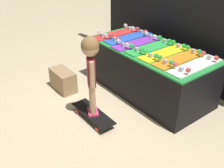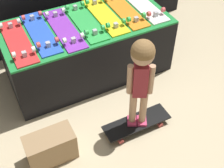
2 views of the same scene
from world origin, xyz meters
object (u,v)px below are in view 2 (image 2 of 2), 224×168
Objects in this scene: child at (141,70)px; skateboard_purple_on_rack at (64,28)px; skateboard_yellow_on_rack at (105,15)px; skateboard_orange_on_rack at (124,10)px; skateboard_red_on_rack at (18,41)px; skateboard_blue_on_rack at (40,32)px; skateboard_white_on_rack at (143,5)px; storage_box at (51,147)px; skateboard_green_on_rack at (85,21)px; skateboard_on_floor at (137,123)px.

skateboard_purple_on_rack is at bearing 135.20° from child.
skateboard_yellow_on_rack is 0.24m from skateboard_orange_on_rack.
skateboard_purple_on_rack is (0.47, -0.00, 0.00)m from skateboard_red_on_rack.
skateboard_orange_on_rack is at bearing -0.12° from skateboard_blue_on_rack.
skateboard_red_on_rack is at bearing -178.66° from skateboard_white_on_rack.
storage_box is at bearing -136.34° from skateboard_yellow_on_rack.
skateboard_green_on_rack is at bearing -178.44° from skateboard_orange_on_rack.
skateboard_blue_on_rack and skateboard_yellow_on_rack have the same top height.
skateboard_yellow_on_rack reaches higher than storage_box.
child reaches higher than skateboard_red_on_rack.
child is at bearing -61.50° from skateboard_blue_on_rack.
skateboard_blue_on_rack is 1.31m from skateboard_on_floor.
skateboard_yellow_on_rack is at bearing 2.17° from skateboard_red_on_rack.
skateboard_yellow_on_rack is at bearing 4.92° from skateboard_purple_on_rack.
skateboard_white_on_rack is (0.24, -0.00, 0.00)m from skateboard_orange_on_rack.
child is at bearing -121.96° from skateboard_white_on_rack.
skateboard_white_on_rack is 1.80× the size of storage_box.
skateboard_white_on_rack is 1.19m from child.
skateboard_blue_on_rack is 1.18m from skateboard_white_on_rack.
skateboard_green_on_rack and skateboard_white_on_rack have the same top height.
skateboard_white_on_rack is at bearing -1.12° from skateboard_orange_on_rack.
skateboard_orange_on_rack is (0.47, 0.01, 0.00)m from skateboard_green_on_rack.
skateboard_orange_on_rack is at bearing 178.88° from skateboard_white_on_rack.
skateboard_blue_on_rack is 0.80× the size of child.
skateboard_orange_on_rack is (0.24, 0.00, 0.00)m from skateboard_yellow_on_rack.
skateboard_purple_on_rack is 1.03m from child.
skateboard_purple_on_rack is 0.95m from skateboard_white_on_rack.
skateboard_blue_on_rack is at bearing 118.50° from skateboard_on_floor.
skateboard_orange_on_rack is (0.71, 0.04, 0.00)m from skateboard_purple_on_rack.
skateboard_yellow_on_rack is at bearing 179.67° from skateboard_white_on_rack.
skateboard_yellow_on_rack is (0.24, 0.01, 0.00)m from skateboard_green_on_rack.
skateboard_blue_on_rack is 0.47m from skateboard_green_on_rack.
skateboard_orange_on_rack is 0.80× the size of child.
skateboard_red_on_rack is 0.71m from skateboard_green_on_rack.
storage_box reaches higher than skateboard_on_floor.
skateboard_green_on_rack is 1.00× the size of skateboard_orange_on_rack.
skateboard_red_on_rack is 1.00× the size of skateboard_blue_on_rack.
skateboard_yellow_on_rack is at bearing -179.53° from skateboard_orange_on_rack.
skateboard_yellow_on_rack is (0.71, -0.00, 0.00)m from skateboard_blue_on_rack.
skateboard_green_on_rack is 1.16× the size of skateboard_on_floor.
skateboard_purple_on_rack is 1.19m from skateboard_on_floor.
skateboard_purple_on_rack and skateboard_white_on_rack have the same top height.
skateboard_yellow_on_rack reaches higher than skateboard_on_floor.
skateboard_purple_on_rack reaches higher than storage_box.
skateboard_yellow_on_rack is (0.95, 0.04, 0.00)m from skateboard_red_on_rack.
skateboard_purple_on_rack is 0.80× the size of child.
child is at bearing -72.02° from skateboard_purple_on_rack.
skateboard_orange_on_rack is 1.00× the size of skateboard_white_on_rack.
skateboard_red_on_rack is 1.42m from skateboard_white_on_rack.
skateboard_on_floor is (0.79, -0.98, -0.60)m from skateboard_red_on_rack.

